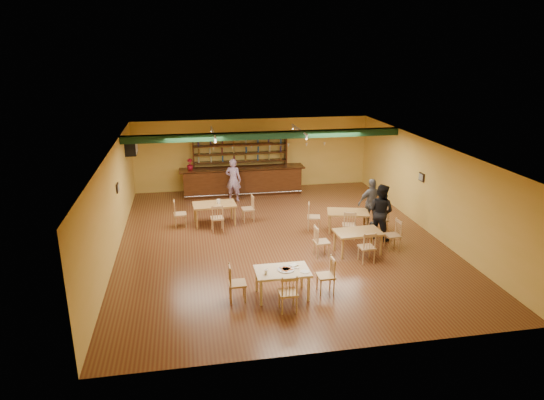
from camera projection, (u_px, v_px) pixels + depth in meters
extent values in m
plane|color=#592C19|center=(280.00, 239.00, 15.46)|extent=(12.00, 12.00, 0.00)
cube|color=black|center=(265.00, 135.00, 17.20)|extent=(10.00, 0.30, 0.25)
cube|color=silver|center=(213.00, 132.00, 17.44)|extent=(0.05, 2.50, 0.05)
cube|color=silver|center=(299.00, 129.00, 17.98)|extent=(0.05, 2.50, 0.05)
cube|color=silver|center=(131.00, 147.00, 17.86)|extent=(0.34, 0.70, 0.48)
cube|color=black|center=(118.00, 188.00, 15.04)|extent=(0.04, 0.34, 0.28)
cube|color=black|center=(422.00, 177.00, 16.25)|extent=(0.04, 0.34, 0.28)
cube|color=#36180A|center=(242.00, 181.00, 20.01)|extent=(5.13, 0.85, 1.13)
cube|color=#36180A|center=(240.00, 164.00, 20.43)|extent=(3.97, 0.40, 2.28)
imported|color=maroon|center=(190.00, 164.00, 19.41)|extent=(0.33, 0.33, 0.46)
cube|color=#AA793C|center=(215.00, 214.00, 16.72)|extent=(1.51, 0.96, 0.73)
cube|color=#AA793C|center=(347.00, 221.00, 16.10)|extent=(1.51, 1.13, 0.68)
cube|color=#AA793C|center=(358.00, 242.00, 14.39)|extent=(1.41, 0.89, 0.68)
cube|color=beige|center=(282.00, 283.00, 11.88)|extent=(1.33, 0.85, 0.71)
cylinder|color=silver|center=(286.00, 270.00, 11.78)|extent=(0.41, 0.41, 0.01)
cylinder|color=#EAE5C6|center=(266.00, 272.00, 11.55)|extent=(0.07, 0.07, 0.11)
cube|color=white|center=(294.00, 265.00, 12.00)|extent=(0.25, 0.23, 0.03)
cube|color=silver|center=(291.00, 268.00, 11.85)|extent=(0.33, 0.16, 0.00)
cylinder|color=white|center=(305.00, 272.00, 11.68)|extent=(0.22, 0.22, 0.01)
imported|color=#80499F|center=(233.00, 180.00, 19.07)|extent=(0.73, 0.61, 1.72)
imported|color=black|center=(381.00, 212.00, 15.31)|extent=(1.09, 1.11, 1.81)
imported|color=slate|center=(372.00, 203.00, 16.31)|extent=(1.02, 0.48, 1.69)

